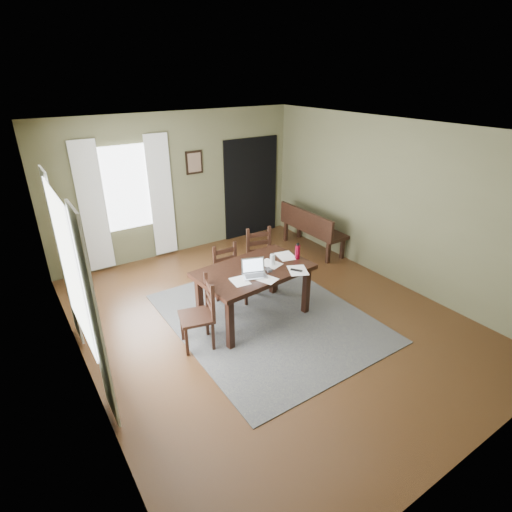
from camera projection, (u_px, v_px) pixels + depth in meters
ground at (267, 318)px, 5.97m from camera, size 5.00×6.00×0.01m
room_shell at (269, 202)px, 5.20m from camera, size 5.02×6.02×2.71m
rug at (267, 317)px, 5.97m from camera, size 2.60×3.20×0.01m
dining_table at (254, 275)px, 5.68m from camera, size 1.68×1.10×0.80m
chair_end at (200, 314)px, 5.19m from camera, size 0.52×0.52×0.97m
chair_back_left at (230, 276)px, 6.17m from camera, size 0.43×0.43×0.95m
chair_back_right at (262, 260)px, 6.63m from camera, size 0.53×0.53×1.00m
bench at (311, 226)px, 7.99m from camera, size 0.49×1.53×0.87m
laptop at (254, 271)px, 5.45m from camera, size 0.39×0.35×0.22m
computer_mouse at (269, 270)px, 5.56m from camera, size 0.08×0.12×0.04m
tv_remote at (296, 270)px, 5.57m from camera, size 0.13×0.16×0.02m
drinking_glass at (272, 260)px, 5.72m from camera, size 0.09×0.09×0.16m
water_bottle at (298, 252)px, 5.89m from camera, size 0.09×0.09×0.25m
paper_a at (240, 281)px, 5.30m from camera, size 0.24×0.30×0.00m
paper_b at (298, 270)px, 5.58m from camera, size 0.37×0.40×0.00m
paper_c at (270, 264)px, 5.77m from camera, size 0.32×0.36×0.00m
paper_d at (286, 256)px, 6.01m from camera, size 0.31×0.37×0.00m
paper_e at (267, 279)px, 5.35m from camera, size 0.30×0.33×0.00m
window_left at (69, 267)px, 4.27m from camera, size 0.01×1.30×1.70m
window_back at (126, 188)px, 7.09m from camera, size 1.00×0.01×1.50m
curtain_left_near at (95, 322)px, 3.77m from camera, size 0.03×0.48×2.30m
curtain_left_far at (63, 260)px, 5.00m from camera, size 0.03×0.48×2.30m
curtain_back_left at (93, 208)px, 6.86m from camera, size 0.44×0.03×2.30m
curtain_back_right at (161, 197)px, 7.48m from camera, size 0.44×0.03×2.30m
framed_picture at (194, 162)px, 7.64m from camera, size 0.34×0.03×0.44m
doorway_back at (251, 188)px, 8.59m from camera, size 1.30×0.03×2.10m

